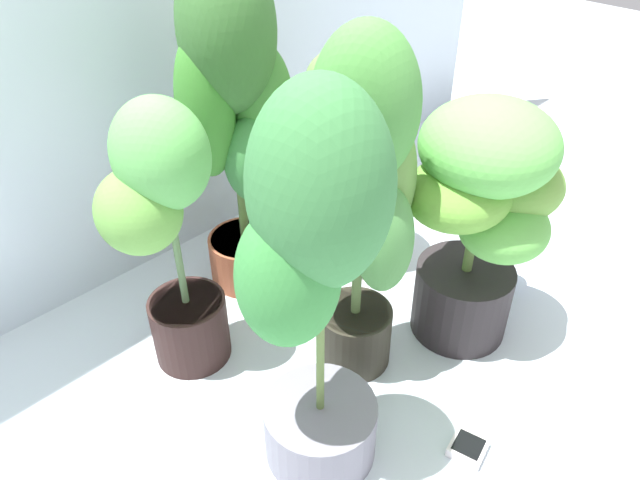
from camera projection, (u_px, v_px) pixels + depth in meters
ground_plane at (370, 376)px, 1.60m from camera, size 8.00×8.00×0.00m
potted_plant_back_left at (165, 227)px, 1.42m from camera, size 0.34×0.30×0.75m
potted_plant_back_center at (236, 107)px, 1.60m from camera, size 0.38×0.35×1.00m
potted_plant_front_right at (483, 206)px, 1.51m from camera, size 0.50×0.46×0.69m
potted_plant_front_left at (313, 277)px, 1.11m from camera, size 0.35×0.33×0.91m
potted_plant_center at (361, 192)px, 1.34m from camera, size 0.35×0.31×0.91m
potted_plant_back_right at (343, 152)px, 1.80m from camera, size 0.38×0.33×0.70m
hygrometer_box at (468, 448)px, 1.41m from camera, size 0.10×0.10×0.03m
nutrient_bottle at (503, 255)px, 1.84m from camera, size 0.08×0.08×0.24m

